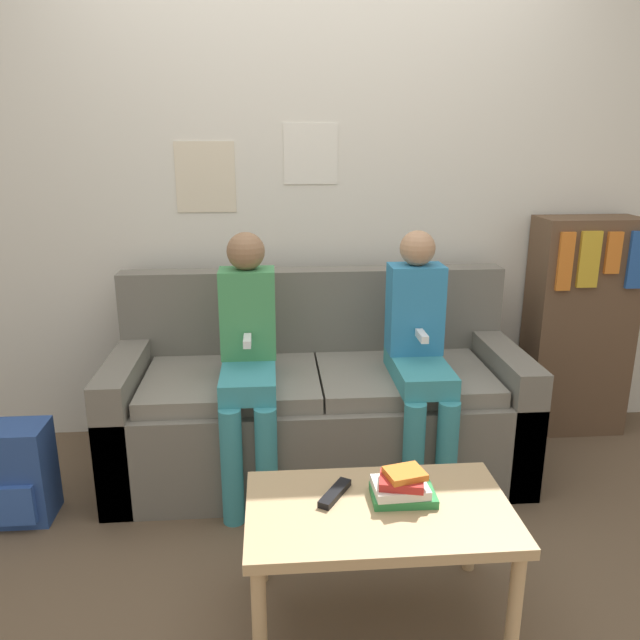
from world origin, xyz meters
The scene contains 10 objects.
ground_plane centered at (0.00, 0.00, 0.00)m, with size 10.00×10.00×0.00m, color brown.
wall_back centered at (0.00, 0.97, 1.30)m, with size 8.00×0.06×2.60m.
couch centered at (0.00, 0.50, 0.31)m, with size 1.88×0.76×0.91m.
coffee_table centered at (0.12, -0.52, 0.36)m, with size 0.84×0.50×0.41m.
person_left centered at (-0.31, 0.31, 0.64)m, with size 0.24×0.53×1.15m.
person_right centered at (0.43, 0.31, 0.64)m, with size 0.24×0.53×1.15m.
tv_remote centered at (-0.02, -0.45, 0.42)m, with size 0.12×0.17×0.02m.
book_stack centered at (0.20, -0.48, 0.46)m, with size 0.21×0.15×0.11m.
bookshelf centered at (1.40, 0.79, 0.58)m, with size 0.52×0.27×1.15m.
backpack centered at (-1.25, 0.15, 0.20)m, with size 0.24×0.23×0.42m.
Camera 1 is at (-0.21, -2.22, 1.53)m, focal length 35.00 mm.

